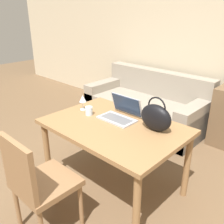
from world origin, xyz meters
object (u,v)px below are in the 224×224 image
object	(u,v)px
chair	(37,181)
handbag	(156,117)
laptop	(121,112)
drinking_glass	(89,111)
wine_glass	(83,99)
couch	(146,107)

from	to	relation	value
chair	handbag	bearing A→B (deg)	68.00
chair	laptop	distance (m)	1.01
drinking_glass	wine_glass	bearing A→B (deg)	161.71
chair	wine_glass	size ratio (longest dim) A/B	5.58
wine_glass	handbag	bearing A→B (deg)	8.23
couch	wine_glass	distance (m)	1.56
couch	chair	bearing A→B (deg)	-74.62
couch	laptop	xyz separation A→B (m)	(0.63, -1.33, 0.50)
chair	drinking_glass	distance (m)	0.90
drinking_glass	handbag	world-z (taller)	handbag
chair	laptop	bearing A→B (deg)	90.07
couch	handbag	world-z (taller)	handbag
laptop	handbag	distance (m)	0.40
handbag	couch	bearing A→B (deg)	127.81
laptop	handbag	size ratio (longest dim) A/B	1.16
chair	handbag	xyz separation A→B (m)	(0.40, 0.98, 0.33)
laptop	drinking_glass	distance (m)	0.34
laptop	wine_glass	xyz separation A→B (m)	(-0.44, -0.12, 0.06)
chair	couch	size ratio (longest dim) A/B	0.49
couch	wine_glass	world-z (taller)	wine_glass
drinking_glass	handbag	size ratio (longest dim) A/B	0.28
couch	drinking_glass	world-z (taller)	couch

